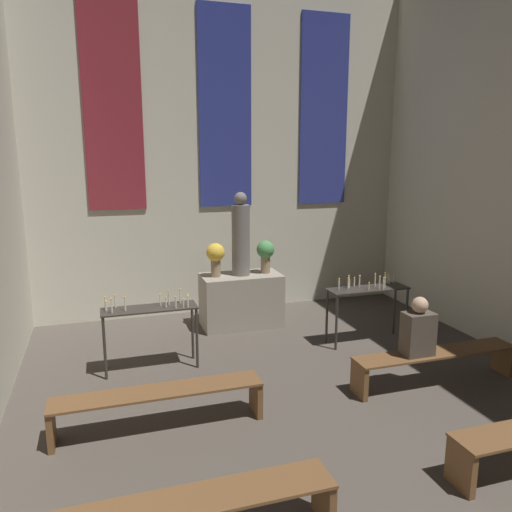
# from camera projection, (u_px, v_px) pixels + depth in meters

# --- Properties ---
(wall_back) EXTENTS (6.74, 0.16, 5.87)m
(wall_back) POSITION_uv_depth(u_px,v_px,m) (224.00, 142.00, 8.55)
(wall_back) COLOR beige
(wall_back) RESTS_ON ground_plane
(altar) EXTENTS (1.28, 0.67, 0.86)m
(altar) POSITION_uv_depth(u_px,v_px,m) (241.00, 300.00, 8.13)
(altar) COLOR gray
(altar) RESTS_ON ground_plane
(statue) EXTENTS (0.29, 0.29, 1.33)m
(statue) POSITION_uv_depth(u_px,v_px,m) (241.00, 237.00, 7.92)
(statue) COLOR slate
(statue) RESTS_ON altar
(flower_vase_left) EXTENTS (0.29, 0.29, 0.54)m
(flower_vase_left) POSITION_uv_depth(u_px,v_px,m) (216.00, 256.00, 7.85)
(flower_vase_left) COLOR #937A5B
(flower_vase_left) RESTS_ON altar
(flower_vase_right) EXTENTS (0.29, 0.29, 0.54)m
(flower_vase_right) POSITION_uv_depth(u_px,v_px,m) (265.00, 253.00, 8.10)
(flower_vase_right) COLOR #937A5B
(flower_vase_right) RESTS_ON altar
(candle_rack_left) EXTENTS (1.21, 0.37, 1.03)m
(candle_rack_left) POSITION_uv_depth(u_px,v_px,m) (150.00, 317.00, 6.43)
(candle_rack_left) COLOR #332D28
(candle_rack_left) RESTS_ON ground_plane
(candle_rack_right) EXTENTS (1.21, 0.37, 1.04)m
(candle_rack_right) POSITION_uv_depth(u_px,v_px,m) (368.00, 296.00, 7.37)
(candle_rack_right) COLOR #332D28
(candle_rack_right) RESTS_ON ground_plane
(pew_back_left) EXTENTS (2.13, 0.36, 0.42)m
(pew_back_left) POSITION_uv_depth(u_px,v_px,m) (159.00, 400.00, 5.07)
(pew_back_left) COLOR brown
(pew_back_left) RESTS_ON ground_plane
(pew_back_right) EXTENTS (2.13, 0.36, 0.42)m
(pew_back_right) POSITION_uv_depth(u_px,v_px,m) (435.00, 360.00, 6.06)
(pew_back_right) COLOR brown
(pew_back_right) RESTS_ON ground_plane
(person_seated) EXTENTS (0.36, 0.24, 0.71)m
(person_seated) POSITION_uv_depth(u_px,v_px,m) (418.00, 330.00, 5.89)
(person_seated) COLOR #4C4238
(person_seated) RESTS_ON pew_back_right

